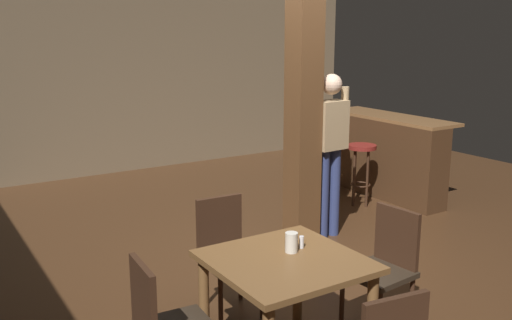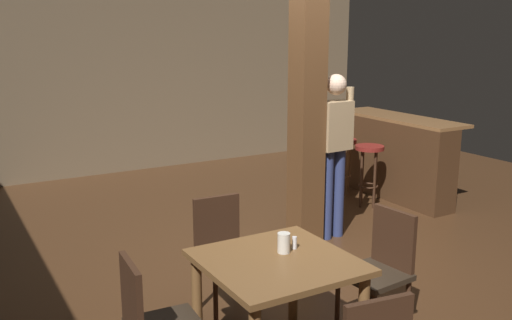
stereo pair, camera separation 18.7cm
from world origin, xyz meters
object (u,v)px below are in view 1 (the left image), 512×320
Objects in this scene: napkin_cup at (291,242)px; bar_stool_mid at (334,152)px; bar_counter at (383,155)px; bar_stool_near at (361,160)px; chair_east at (385,263)px; chair_north at (226,250)px; salt_shaker at (301,242)px; standing_person at (330,144)px; dining_table at (286,277)px.

napkin_cup reaches higher than bar_stool_mid.
napkin_cup is 0.07× the size of bar_counter.
bar_counter is 0.57m from bar_stool_near.
bar_counter reaches higher than chair_east.
chair_east is 0.48× the size of bar_counter.
salt_shaker is at bearing -78.64° from chair_north.
standing_person reaches higher than bar_counter.
salt_shaker is at bearing 172.79° from chair_east.
napkin_cup is 3.57m from bar_stool_near.
standing_person is at bearing -152.83° from bar_counter.
chair_east is at bearing -5.00° from napkin_cup.
chair_east is 10.62× the size of salt_shaker.
salt_shaker is at bearing 25.63° from dining_table.
chair_east and chair_north have the same top height.
dining_table is at bearing -92.69° from chair_north.
standing_person is at bearing -148.37° from bar_stool_near.
bar_counter reaches higher than dining_table.
salt_shaker is 3.48m from bar_stool_near.
chair_north reaches higher than napkin_cup.
salt_shaker is at bearing -134.20° from standing_person.
bar_stool_mid is at bearing 85.26° from bar_stool_near.
salt_shaker is 0.04× the size of bar_counter.
chair_north reaches higher than salt_shaker.
chair_east is 1.00× the size of chair_north.
standing_person reaches higher than dining_table.
chair_east is 3.05m from bar_stool_near.
bar_stool_near is at bearing -94.74° from bar_stool_mid.
dining_table is at bearing -140.07° from bar_stool_near.
chair_north is at bearing -153.32° from standing_person.
chair_north is at bearing -153.08° from bar_counter.
napkin_cup is 0.10m from salt_shaker.
chair_east is at bearing -134.42° from bar_counter.
bar_stool_mid is at bearing 46.88° from salt_shaker.
chair_east is at bearing -129.38° from bar_stool_near.
bar_stool_mid is at bearing 45.81° from dining_table.
standing_person is (1.73, 0.87, 0.50)m from chair_north.
bar_stool_near is at bearing 50.62° from chair_east.
dining_table is 3.68m from bar_stool_near.
napkin_cup is at bearing -85.91° from chair_north.
salt_shaker is at bearing -139.21° from bar_stool_near.
standing_person is 1.31m from bar_stool_near.
chair_north is 3.73m from bar_counter.
standing_person is 1.85m from bar_counter.
chair_east is 0.52× the size of standing_person.
chair_north is 3.53m from bar_stool_mid.
chair_east is at bearing -123.93° from bar_stool_mid.
dining_table is at bearing -142.48° from napkin_cup.
napkin_cup is at bearing -135.57° from standing_person.
napkin_cup is at bearing -133.94° from bar_stool_mid.
chair_north is 0.82m from salt_shaker.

